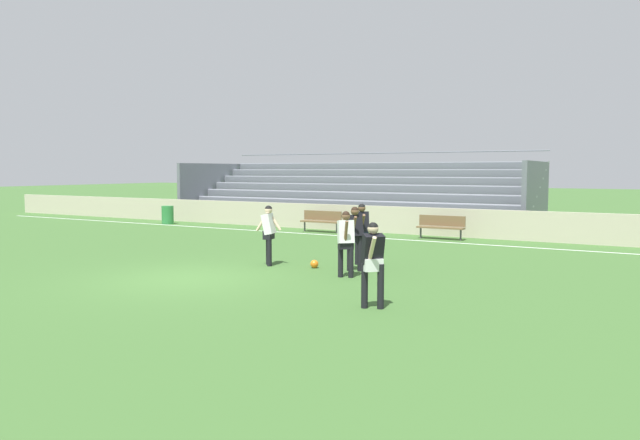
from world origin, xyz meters
The scene contains 13 objects.
ground_plane centered at (0.00, 0.00, 0.00)m, with size 160.00×160.00×0.00m, color #3D662D.
field_line_sideline centered at (0.00, 10.05, 0.00)m, with size 44.00×0.12×0.01m, color white.
sideline_wall centered at (0.00, 11.95, 0.56)m, with size 48.00×0.16×1.12m, color beige.
bleacher_stand centered at (-3.45, 15.89, 1.57)m, with size 18.03×5.89×3.58m.
bench_far_right centered at (-2.35, 10.89, 0.55)m, with size 1.80×0.40×0.90m.
bench_centre_sideline centered at (2.87, 10.89, 0.55)m, with size 1.80×0.40×0.90m.
trash_bin centered at (-10.76, 10.51, 0.44)m, with size 0.57×0.57×0.88m, color #2D7F3D.
player_white_dropping_back centered at (3.27, 2.06, 0.97)m, with size 0.49×0.59×1.63m.
player_dark_trailing_run centered at (3.06, 2.99, 1.00)m, with size 0.53×0.65×1.68m.
player_white_deep_cover centered at (0.60, 2.64, 0.99)m, with size 0.59×0.47×1.66m.
player_dark_challenging centered at (5.16, -0.56, 0.98)m, with size 0.51×0.69×1.65m.
player_dark_pressing_high centered at (2.78, 4.01, 1.02)m, with size 0.52×0.71×1.70m.
soccer_ball centered at (1.92, 2.87, 0.11)m, with size 0.22×0.22×0.22m, color orange.
Camera 1 is at (9.63, -10.55, 2.63)m, focal length 32.68 mm.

